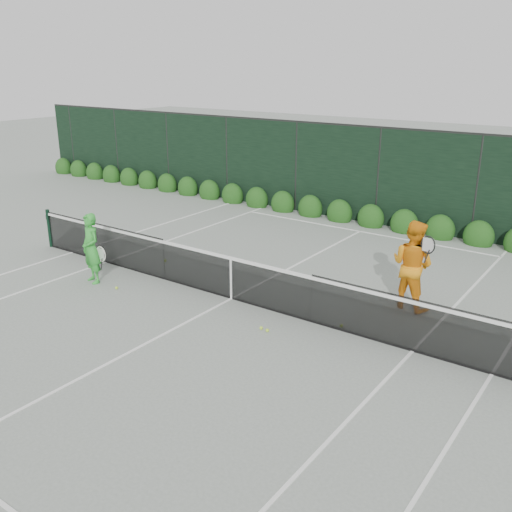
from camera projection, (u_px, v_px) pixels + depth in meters
The scene contains 8 objects.
ground at pixel (231, 299), 12.49m from camera, with size 80.00×80.00×0.00m, color gray.
tennis_net at pixel (230, 276), 12.33m from camera, with size 12.90×0.10×1.07m.
player_woman at pixel (91, 248), 13.19m from camera, with size 0.69×0.54×1.65m.
player_man at pixel (412, 265), 11.77m from camera, with size 1.05×0.89×1.90m.
court_lines at pixel (231, 299), 12.49m from camera, with size 11.03×23.83×0.01m.
windscreen_fence at pixel (135, 269), 9.91m from camera, with size 32.00×21.07×3.06m.
hedge_row at pixel (371, 219), 17.92m from camera, with size 31.66×0.65×0.94m.
tennis_balls at pixel (223, 303), 12.19m from camera, with size 5.58×2.07×0.07m.
Camera 1 is at (7.12, -9.05, 4.95)m, focal length 40.00 mm.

